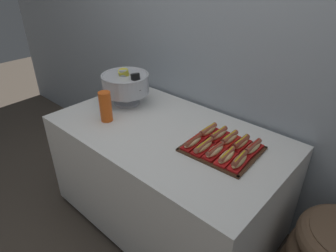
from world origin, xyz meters
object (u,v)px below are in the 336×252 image
(hot_dog_0, at_px, (193,142))
(hot_dog_4, at_px, (239,161))
(hot_dog_5, at_px, (208,131))
(hot_dog_7, at_px, (229,139))
(serving_tray, at_px, (222,149))
(hot_dog_3, at_px, (227,157))
(hot_dog_8, at_px, (241,143))
(hot_dog_1, at_px, (204,147))
(hot_dog_9, at_px, (253,148))
(hot_dog_6, at_px, (219,135))
(punch_bowl, at_px, (126,83))
(buffet_table, at_px, (166,175))
(hot_dog_2, at_px, (215,151))
(cup_stack, at_px, (106,107))

(hot_dog_0, xyz_separation_m, hot_dog_4, (0.30, 0.02, 0.00))
(hot_dog_5, bearing_deg, hot_dog_7, 2.95)
(serving_tray, xyz_separation_m, hot_dog_3, (0.08, -0.08, 0.03))
(hot_dog_7, distance_m, hot_dog_8, 0.08)
(hot_dog_3, bearing_deg, hot_dog_5, 146.69)
(hot_dog_3, bearing_deg, hot_dog_1, -177.05)
(hot_dog_9, bearing_deg, hot_dog_6, -177.05)
(hot_dog_3, xyz_separation_m, hot_dog_8, (-0.01, 0.16, 0.00))
(hot_dog_4, bearing_deg, punch_bowl, 173.53)
(hot_dog_0, distance_m, hot_dog_4, 0.30)
(hot_dog_0, xyz_separation_m, hot_dog_7, (0.14, 0.17, 0.00))
(hot_dog_5, bearing_deg, hot_dog_3, -33.31)
(serving_tray, height_order, punch_bowl, punch_bowl)
(hot_dog_6, xyz_separation_m, punch_bowl, (-0.81, -0.03, 0.13))
(hot_dog_1, distance_m, hot_dog_9, 0.28)
(buffet_table, xyz_separation_m, punch_bowl, (-0.50, 0.10, 0.54))
(serving_tray, xyz_separation_m, hot_dog_6, (-0.08, 0.08, 0.03))
(hot_dog_1, relative_size, punch_bowl, 0.50)
(hot_dog_1, distance_m, hot_dog_7, 0.18)
(hot_dog_6, distance_m, hot_dog_9, 0.23)
(hot_dog_2, xyz_separation_m, hot_dog_9, (0.14, 0.17, 0.00))
(hot_dog_0, distance_m, hot_dog_9, 0.34)
(hot_dog_1, relative_size, hot_dog_8, 1.05)
(hot_dog_1, xyz_separation_m, cup_stack, (-0.72, -0.14, 0.07))
(hot_dog_6, relative_size, hot_dog_7, 1.03)
(hot_dog_7, height_order, hot_dog_9, hot_dog_7)
(hot_dog_7, bearing_deg, hot_dog_9, 2.95)
(hot_dog_3, bearing_deg, serving_tray, 135.22)
(hot_dog_4, xyz_separation_m, hot_dog_8, (-0.08, 0.16, -0.00))
(hot_dog_2, bearing_deg, hot_dog_4, 2.95)
(hot_dog_0, relative_size, punch_bowl, 0.48)
(serving_tray, bearing_deg, buffet_table, -172.30)
(hot_dog_3, distance_m, hot_dog_5, 0.28)
(hot_dog_3, distance_m, hot_dog_6, 0.22)
(hot_dog_6, xyz_separation_m, hot_dog_9, (0.22, 0.01, -0.00))
(hot_dog_5, height_order, hot_dog_9, same)
(hot_dog_0, relative_size, hot_dog_2, 1.03)
(hot_dog_0, bearing_deg, hot_dog_1, 2.95)
(hot_dog_8, height_order, hot_dog_9, same)
(buffet_table, bearing_deg, hot_dog_1, -5.83)
(hot_dog_0, height_order, hot_dog_8, same)
(hot_dog_0, bearing_deg, hot_dog_4, 2.95)
(serving_tray, relative_size, hot_dog_0, 2.46)
(serving_tray, height_order, hot_dog_9, hot_dog_9)
(hot_dog_6, xyz_separation_m, hot_dog_8, (0.15, 0.01, -0.00))
(punch_bowl, height_order, cup_stack, punch_bowl)
(serving_tray, height_order, hot_dog_8, hot_dog_8)
(buffet_table, xyz_separation_m, hot_dog_6, (0.31, 0.13, 0.41))
(hot_dog_1, xyz_separation_m, hot_dog_2, (0.07, 0.00, 0.00))
(serving_tray, relative_size, hot_dog_3, 2.38)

